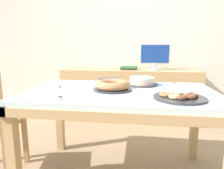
% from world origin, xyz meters
% --- Properties ---
extents(wall_back, '(8.00, 0.10, 2.60)m').
position_xyz_m(wall_back, '(0.00, 1.74, 1.30)').
color(wall_back, silver).
rests_on(wall_back, ground).
extents(dining_table, '(1.52, 0.94, 0.77)m').
position_xyz_m(dining_table, '(0.00, 0.00, 0.67)').
color(dining_table, silver).
rests_on(dining_table, ground).
extents(sideboard, '(2.05, 0.44, 0.78)m').
position_xyz_m(sideboard, '(0.00, 1.44, 0.39)').
color(sideboard, tan).
rests_on(sideboard, ground).
extents(computer_monitor, '(0.42, 0.20, 0.38)m').
position_xyz_m(computer_monitor, '(0.36, 1.44, 0.97)').
color(computer_monitor, silver).
rests_on(computer_monitor, sideboard).
extents(book_stack, '(0.25, 0.20, 0.05)m').
position_xyz_m(book_stack, '(-0.02, 1.44, 0.81)').
color(book_stack, '#3F3838').
rests_on(book_stack, sideboard).
extents(cake_chocolate_round, '(0.28, 0.28, 0.07)m').
position_xyz_m(cake_chocolate_round, '(0.17, 0.26, 0.80)').
color(cake_chocolate_round, '#333338').
rests_on(cake_chocolate_round, dining_table).
extents(cake_golden_bundt, '(0.31, 0.31, 0.08)m').
position_xyz_m(cake_golden_bundt, '(-0.06, -0.00, 0.80)').
color(cake_golden_bundt, '#333338').
rests_on(cake_golden_bundt, dining_table).
extents(pastry_platter, '(0.34, 0.34, 0.04)m').
position_xyz_m(pastry_platter, '(0.41, -0.22, 0.78)').
color(pastry_platter, '#333338').
rests_on(pastry_platter, dining_table).
extents(plate_stack, '(0.21, 0.21, 0.05)m').
position_xyz_m(plate_stack, '(-0.14, 0.30, 0.79)').
color(plate_stack, '#333338').
rests_on(plate_stack, dining_table).
extents(tealight_right_edge, '(0.04, 0.04, 0.04)m').
position_xyz_m(tealight_right_edge, '(-0.37, -0.34, 0.78)').
color(tealight_right_edge, silver).
rests_on(tealight_right_edge, dining_table).
extents(tealight_near_front, '(0.04, 0.04, 0.04)m').
position_xyz_m(tealight_near_front, '(0.47, 0.35, 0.78)').
color(tealight_near_front, silver).
rests_on(tealight_near_front, dining_table).
extents(tealight_centre, '(0.04, 0.04, 0.04)m').
position_xyz_m(tealight_centre, '(-0.53, 0.02, 0.78)').
color(tealight_centre, silver).
rests_on(tealight_centre, dining_table).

